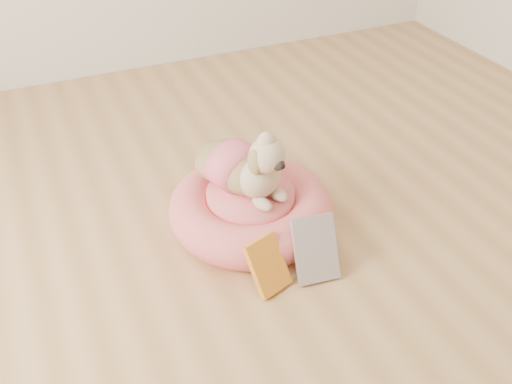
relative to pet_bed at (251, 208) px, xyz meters
name	(u,v)px	position (x,y,z in m)	size (l,w,h in m)	color
floor	(320,365)	(-0.07, -0.67, -0.08)	(4.50, 4.50, 0.00)	#A97C46
pet_bed	(251,208)	(0.00, 0.00, 0.00)	(0.61, 0.61, 0.16)	#ED5F5C
dog	(244,155)	(-0.01, 0.02, 0.22)	(0.27, 0.39, 0.28)	brown
book_yellow	(268,265)	(-0.07, -0.31, 0.01)	(0.12, 0.02, 0.19)	gold
book_white	(315,249)	(0.10, -0.32, 0.03)	(0.15, 0.02, 0.22)	white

